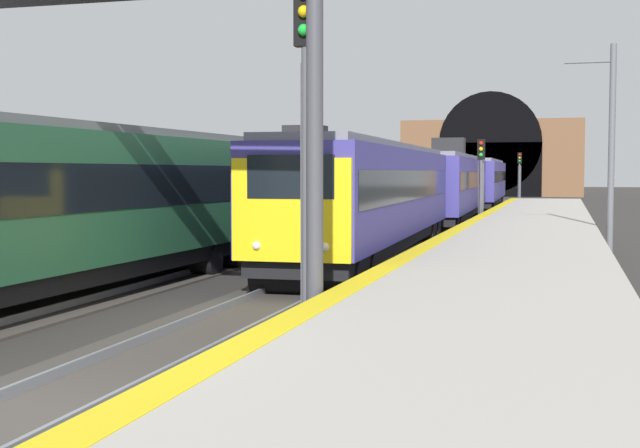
{
  "coord_description": "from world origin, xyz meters",
  "views": [
    {
      "loc": [
        -8.36,
        -5.98,
        2.91
      ],
      "look_at": [
        13.25,
        0.18,
        1.53
      ],
      "focal_mm": 48.16,
      "sensor_mm": 36.0,
      "label": 1
    }
  ],
  "objects_px": {
    "train_main_approaching": "(448,186)",
    "railway_signal_far": "(520,172)",
    "railway_signal_mid": "(481,174)",
    "overhead_signal_gantry": "(74,43)",
    "catenary_mast_near": "(611,148)",
    "railway_signal_near": "(306,130)",
    "train_adjacent_platform": "(304,187)"
  },
  "relations": [
    {
      "from": "overhead_signal_gantry",
      "to": "catenary_mast_near",
      "type": "height_order",
      "value": "catenary_mast_near"
    },
    {
      "from": "overhead_signal_gantry",
      "to": "catenary_mast_near",
      "type": "xyz_separation_m",
      "value": [
        17.8,
        -9.86,
        -1.44
      ]
    },
    {
      "from": "railway_signal_near",
      "to": "catenary_mast_near",
      "type": "bearing_deg",
      "value": 162.14
    },
    {
      "from": "overhead_signal_gantry",
      "to": "railway_signal_mid",
      "type": "bearing_deg",
      "value": -7.64
    },
    {
      "from": "train_main_approaching",
      "to": "railway_signal_mid",
      "type": "bearing_deg",
      "value": 58.94
    },
    {
      "from": "train_adjacent_platform",
      "to": "railway_signal_far",
      "type": "height_order",
      "value": "train_adjacent_platform"
    },
    {
      "from": "train_main_approaching",
      "to": "railway_signal_near",
      "type": "relative_size",
      "value": 9.42
    },
    {
      "from": "train_main_approaching",
      "to": "train_adjacent_platform",
      "type": "xyz_separation_m",
      "value": [
        -10.85,
        4.71,
        0.1
      ]
    },
    {
      "from": "train_adjacent_platform",
      "to": "railway_signal_near",
      "type": "height_order",
      "value": "railway_signal_near"
    },
    {
      "from": "train_adjacent_platform",
      "to": "catenary_mast_near",
      "type": "relative_size",
      "value": 7.99
    },
    {
      "from": "train_adjacent_platform",
      "to": "railway_signal_mid",
      "type": "xyz_separation_m",
      "value": [
        9.8,
        -6.56,
        0.54
      ]
    },
    {
      "from": "railway_signal_near",
      "to": "overhead_signal_gantry",
      "type": "xyz_separation_m",
      "value": [
        -0.23,
        4.2,
        1.57
      ]
    },
    {
      "from": "train_main_approaching",
      "to": "railway_signal_far",
      "type": "height_order",
      "value": "railway_signal_far"
    },
    {
      "from": "railway_signal_mid",
      "to": "train_adjacent_platform",
      "type": "bearing_deg",
      "value": -33.78
    },
    {
      "from": "train_main_approaching",
      "to": "catenary_mast_near",
      "type": "relative_size",
      "value": 7.79
    },
    {
      "from": "train_adjacent_platform",
      "to": "overhead_signal_gantry",
      "type": "xyz_separation_m",
      "value": [
        -21.5,
        -2.36,
        2.92
      ]
    },
    {
      "from": "railway_signal_mid",
      "to": "railway_signal_far",
      "type": "distance_m",
      "value": 39.44
    },
    {
      "from": "train_main_approaching",
      "to": "railway_signal_mid",
      "type": "distance_m",
      "value": 2.21
    },
    {
      "from": "railway_signal_mid",
      "to": "overhead_signal_gantry",
      "type": "relative_size",
      "value": 0.5
    },
    {
      "from": "overhead_signal_gantry",
      "to": "catenary_mast_near",
      "type": "distance_m",
      "value": 20.4
    },
    {
      "from": "railway_signal_far",
      "to": "catenary_mast_near",
      "type": "xyz_separation_m",
      "value": [
        -52.95,
        -5.66,
        0.85
      ]
    },
    {
      "from": "railway_signal_far",
      "to": "train_adjacent_platform",
      "type": "bearing_deg",
      "value": -7.59
    },
    {
      "from": "train_main_approaching",
      "to": "railway_signal_near",
      "type": "bearing_deg",
      "value": 1.76
    },
    {
      "from": "railway_signal_mid",
      "to": "overhead_signal_gantry",
      "type": "xyz_separation_m",
      "value": [
        -31.3,
        4.2,
        2.38
      ]
    },
    {
      "from": "railway_signal_mid",
      "to": "catenary_mast_near",
      "type": "distance_m",
      "value": 14.68
    },
    {
      "from": "train_main_approaching",
      "to": "railway_signal_far",
      "type": "bearing_deg",
      "value": 175.72
    },
    {
      "from": "train_adjacent_platform",
      "to": "train_main_approaching",
      "type": "bearing_deg",
      "value": 157.92
    },
    {
      "from": "train_main_approaching",
      "to": "railway_signal_far",
      "type": "distance_m",
      "value": 38.45
    },
    {
      "from": "railway_signal_mid",
      "to": "catenary_mast_near",
      "type": "relative_size",
      "value": 0.63
    },
    {
      "from": "train_main_approaching",
      "to": "train_adjacent_platform",
      "type": "bearing_deg",
      "value": -25.01
    },
    {
      "from": "train_adjacent_platform",
      "to": "catenary_mast_near",
      "type": "bearing_deg",
      "value": 74.54
    },
    {
      "from": "railway_signal_near",
      "to": "overhead_signal_gantry",
      "type": "height_order",
      "value": "overhead_signal_gantry"
    }
  ]
}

